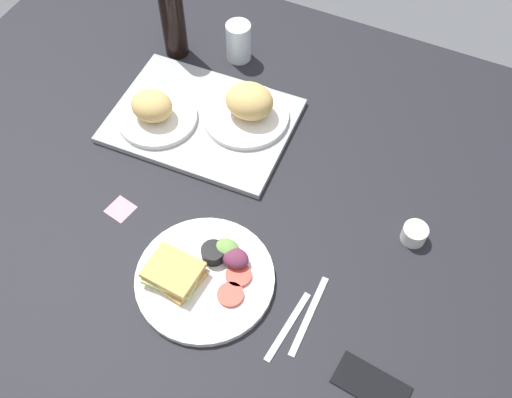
{
  "coord_description": "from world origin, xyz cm",
  "views": [
    {
      "loc": [
        34.05,
        -64.88,
        114.62
      ],
      "look_at": [
        2.0,
        3.0,
        4.0
      ],
      "focal_mm": 41.6,
      "sensor_mm": 36.0,
      "label": 1
    }
  ],
  "objects_px": {
    "espresso_cup": "(414,234)",
    "knife": "(309,315)",
    "sticky_note": "(121,209)",
    "bread_plate_near": "(154,111)",
    "soda_bottle": "(173,19)",
    "cell_phone": "(371,385)",
    "serving_tray": "(202,121)",
    "bread_plate_far": "(248,107)",
    "fork": "(288,326)",
    "drinking_glass": "(239,42)",
    "plate_with_salad": "(204,274)"
  },
  "relations": [
    {
      "from": "serving_tray",
      "to": "sticky_note",
      "type": "bearing_deg",
      "value": -98.2
    },
    {
      "from": "drinking_glass",
      "to": "soda_bottle",
      "type": "xyz_separation_m",
      "value": [
        -0.17,
        -0.06,
        0.06
      ]
    },
    {
      "from": "plate_with_salad",
      "to": "drinking_glass",
      "type": "xyz_separation_m",
      "value": [
        -0.23,
        0.65,
        0.04
      ]
    },
    {
      "from": "serving_tray",
      "to": "drinking_glass",
      "type": "relative_size",
      "value": 4.06
    },
    {
      "from": "bread_plate_near",
      "to": "soda_bottle",
      "type": "height_order",
      "value": "soda_bottle"
    },
    {
      "from": "bread_plate_near",
      "to": "espresso_cup",
      "type": "xyz_separation_m",
      "value": [
        0.69,
        -0.05,
        -0.03
      ]
    },
    {
      "from": "espresso_cup",
      "to": "sticky_note",
      "type": "xyz_separation_m",
      "value": [
        -0.63,
        -0.21,
        -0.02
      ]
    },
    {
      "from": "bread_plate_near",
      "to": "espresso_cup",
      "type": "height_order",
      "value": "bread_plate_near"
    },
    {
      "from": "plate_with_salad",
      "to": "drinking_glass",
      "type": "height_order",
      "value": "drinking_glass"
    },
    {
      "from": "drinking_glass",
      "to": "espresso_cup",
      "type": "xyz_separation_m",
      "value": [
        0.61,
        -0.36,
        -0.04
      ]
    },
    {
      "from": "serving_tray",
      "to": "knife",
      "type": "relative_size",
      "value": 2.37
    },
    {
      "from": "fork",
      "to": "espresso_cup",
      "type": "bearing_deg",
      "value": -22.19
    },
    {
      "from": "serving_tray",
      "to": "sticky_note",
      "type": "relative_size",
      "value": 8.04
    },
    {
      "from": "cell_phone",
      "to": "sticky_note",
      "type": "xyz_separation_m",
      "value": [
        -0.66,
        0.14,
        -0.0
      ]
    },
    {
      "from": "drinking_glass",
      "to": "fork",
      "type": "height_order",
      "value": "drinking_glass"
    },
    {
      "from": "bread_plate_near",
      "to": "cell_phone",
      "type": "height_order",
      "value": "bread_plate_near"
    },
    {
      "from": "drinking_glass",
      "to": "plate_with_salad",
      "type": "bearing_deg",
      "value": -70.07
    },
    {
      "from": "espresso_cup",
      "to": "knife",
      "type": "distance_m",
      "value": 0.3
    },
    {
      "from": "bread_plate_near",
      "to": "fork",
      "type": "xyz_separation_m",
      "value": [
        0.52,
        -0.36,
        -0.04
      ]
    },
    {
      "from": "bread_plate_far",
      "to": "plate_with_salad",
      "type": "relative_size",
      "value": 0.74
    },
    {
      "from": "serving_tray",
      "to": "fork",
      "type": "distance_m",
      "value": 0.59
    },
    {
      "from": "bread_plate_far",
      "to": "cell_phone",
      "type": "distance_m",
      "value": 0.72
    },
    {
      "from": "sticky_note",
      "to": "soda_bottle",
      "type": "bearing_deg",
      "value": 105.37
    },
    {
      "from": "espresso_cup",
      "to": "sticky_note",
      "type": "height_order",
      "value": "espresso_cup"
    },
    {
      "from": "knife",
      "to": "sticky_note",
      "type": "xyz_separation_m",
      "value": [
        -0.49,
        0.06,
        -0.0
      ]
    },
    {
      "from": "drinking_glass",
      "to": "cell_phone",
      "type": "bearing_deg",
      "value": -48.3
    },
    {
      "from": "bread_plate_far",
      "to": "knife",
      "type": "distance_m",
      "value": 0.55
    },
    {
      "from": "bread_plate_near",
      "to": "plate_with_salad",
      "type": "distance_m",
      "value": 0.46
    },
    {
      "from": "serving_tray",
      "to": "bread_plate_far",
      "type": "distance_m",
      "value": 0.13
    },
    {
      "from": "plate_with_salad",
      "to": "soda_bottle",
      "type": "relative_size",
      "value": 1.3
    },
    {
      "from": "bread_plate_far",
      "to": "plate_with_salad",
      "type": "distance_m",
      "value": 0.46
    },
    {
      "from": "plate_with_salad",
      "to": "bread_plate_far",
      "type": "bearing_deg",
      "value": 103.73
    },
    {
      "from": "bread_plate_near",
      "to": "bread_plate_far",
      "type": "relative_size",
      "value": 0.92
    },
    {
      "from": "bread_plate_near",
      "to": "soda_bottle",
      "type": "distance_m",
      "value": 0.28
    },
    {
      "from": "drinking_glass",
      "to": "fork",
      "type": "distance_m",
      "value": 0.8
    },
    {
      "from": "cell_phone",
      "to": "bread_plate_near",
      "type": "bearing_deg",
      "value": 156.81
    },
    {
      "from": "knife",
      "to": "bread_plate_near",
      "type": "bearing_deg",
      "value": 59.75
    },
    {
      "from": "cell_phone",
      "to": "sticky_note",
      "type": "distance_m",
      "value": 0.67
    },
    {
      "from": "soda_bottle",
      "to": "cell_phone",
      "type": "distance_m",
      "value": 1.04
    },
    {
      "from": "bread_plate_near",
      "to": "plate_with_salad",
      "type": "xyz_separation_m",
      "value": [
        0.32,
        -0.34,
        -0.03
      ]
    },
    {
      "from": "soda_bottle",
      "to": "drinking_glass",
      "type": "bearing_deg",
      "value": 18.4
    },
    {
      "from": "knife",
      "to": "sticky_note",
      "type": "height_order",
      "value": "knife"
    },
    {
      "from": "fork",
      "to": "sticky_note",
      "type": "xyz_separation_m",
      "value": [
        -0.46,
        0.1,
        -0.0
      ]
    },
    {
      "from": "bread_plate_far",
      "to": "cell_phone",
      "type": "xyz_separation_m",
      "value": [
        0.51,
        -0.51,
        -0.05
      ]
    },
    {
      "from": "serving_tray",
      "to": "espresso_cup",
      "type": "distance_m",
      "value": 0.6
    },
    {
      "from": "bread_plate_near",
      "to": "drinking_glass",
      "type": "bearing_deg",
      "value": 75.17
    },
    {
      "from": "plate_with_salad",
      "to": "cell_phone",
      "type": "height_order",
      "value": "plate_with_salad"
    },
    {
      "from": "bread_plate_near",
      "to": "knife",
      "type": "height_order",
      "value": "bread_plate_near"
    },
    {
      "from": "drinking_glass",
      "to": "sticky_note",
      "type": "bearing_deg",
      "value": -92.36
    },
    {
      "from": "fork",
      "to": "bread_plate_far",
      "type": "bearing_deg",
      "value": 40.36
    }
  ]
}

